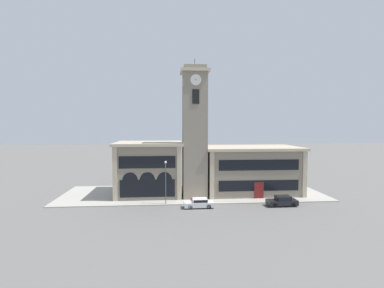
{
  "coord_description": "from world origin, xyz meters",
  "views": [
    {
      "loc": [
        -4.27,
        -43.31,
        11.64
      ],
      "look_at": [
        -0.58,
        2.64,
        8.85
      ],
      "focal_mm": 28.0,
      "sensor_mm": 36.0,
      "label": 1
    }
  ],
  "objects_px": {
    "parked_car_near": "(199,203)",
    "street_lamp": "(166,176)",
    "bollard": "(285,198)",
    "parked_car_mid": "(282,201)",
    "fire_hydrant": "(191,201)"
  },
  "relations": [
    {
      "from": "parked_car_near",
      "to": "fire_hydrant",
      "type": "bearing_deg",
      "value": -62.46
    },
    {
      "from": "bollard",
      "to": "parked_car_near",
      "type": "bearing_deg",
      "value": -172.06
    },
    {
      "from": "parked_car_near",
      "to": "bollard",
      "type": "relative_size",
      "value": 4.02
    },
    {
      "from": "street_lamp",
      "to": "parked_car_mid",
      "type": "bearing_deg",
      "value": -6.91
    },
    {
      "from": "parked_car_near",
      "to": "street_lamp",
      "type": "bearing_deg",
      "value": -24.43
    },
    {
      "from": "parked_car_near",
      "to": "bollard",
      "type": "xyz_separation_m",
      "value": [
        13.31,
        1.86,
        -0.03
      ]
    },
    {
      "from": "street_lamp",
      "to": "fire_hydrant",
      "type": "xyz_separation_m",
      "value": [
        3.76,
        -0.22,
        -3.69
      ]
    },
    {
      "from": "parked_car_mid",
      "to": "parked_car_near",
      "type": "bearing_deg",
      "value": -1.14
    },
    {
      "from": "street_lamp",
      "to": "bollard",
      "type": "xyz_separation_m",
      "value": [
        18.07,
        -0.2,
        -3.59
      ]
    },
    {
      "from": "street_lamp",
      "to": "bollard",
      "type": "relative_size",
      "value": 5.98
    },
    {
      "from": "bollard",
      "to": "parked_car_mid",
      "type": "bearing_deg",
      "value": -121.58
    },
    {
      "from": "parked_car_mid",
      "to": "street_lamp",
      "type": "relative_size",
      "value": 0.68
    },
    {
      "from": "parked_car_mid",
      "to": "street_lamp",
      "type": "xyz_separation_m",
      "value": [
        -16.93,
        2.05,
        3.49
      ]
    },
    {
      "from": "parked_car_near",
      "to": "parked_car_mid",
      "type": "relative_size",
      "value": 0.98
    },
    {
      "from": "parked_car_mid",
      "to": "fire_hydrant",
      "type": "bearing_deg",
      "value": -9.04
    }
  ]
}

